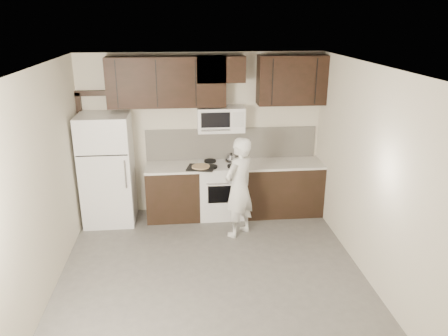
{
  "coord_description": "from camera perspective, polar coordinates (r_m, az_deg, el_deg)",
  "views": [
    {
      "loc": [
        -0.33,
        -4.87,
        3.25
      ],
      "look_at": [
        0.24,
        0.9,
        1.21
      ],
      "focal_mm": 35.0,
      "sensor_mm": 36.0,
      "label": 1
    }
  ],
  "objects": [
    {
      "name": "person",
      "position": [
        6.61,
        1.97,
        -2.57
      ],
      "size": [
        0.68,
        0.66,
        1.57
      ],
      "primitive_type": "imported",
      "rotation": [
        0.0,
        0.0,
        3.87
      ],
      "color": "white",
      "rests_on": "floor"
    },
    {
      "name": "baking_tray",
      "position": [
        7.05,
        -3.05,
        0.03
      ],
      "size": [
        0.49,
        0.41,
        0.02
      ],
      "primitive_type": "cube",
      "rotation": [
        0.0,
        0.0,
        -0.23
      ],
      "color": "black",
      "rests_on": "counter_run"
    },
    {
      "name": "microwave",
      "position": [
        7.14,
        -0.43,
        6.41
      ],
      "size": [
        0.76,
        0.42,
        0.4
      ],
      "color": "white",
      "rests_on": "upper_cabinets"
    },
    {
      "name": "upper_cabinets",
      "position": [
        7.04,
        -1.21,
        11.45
      ],
      "size": [
        3.48,
        0.35,
        0.78
      ],
      "color": "black",
      "rests_on": "back_wall"
    },
    {
      "name": "ceiling",
      "position": [
        4.92,
        -1.77,
        12.91
      ],
      "size": [
        4.5,
        4.5,
        0.0
      ],
      "primitive_type": "plane",
      "rotation": [
        3.14,
        0.0,
        0.0
      ],
      "color": "white",
      "rests_on": "back_wall"
    },
    {
      "name": "refrigerator",
      "position": [
        7.26,
        -14.98,
        -0.2
      ],
      "size": [
        0.8,
        0.76,
        1.8
      ],
      "color": "white",
      "rests_on": "floor"
    },
    {
      "name": "floor",
      "position": [
        5.87,
        -1.49,
        -14.29
      ],
      "size": [
        4.5,
        4.5,
        0.0
      ],
      "primitive_type": "plane",
      "color": "#585553",
      "rests_on": "ground"
    },
    {
      "name": "counter_run",
      "position": [
        7.42,
        2.01,
        -2.76
      ],
      "size": [
        2.95,
        0.64,
        0.91
      ],
      "color": "black",
      "rests_on": "floor"
    },
    {
      "name": "stove",
      "position": [
        7.39,
        -0.32,
        -2.82
      ],
      "size": [
        0.76,
        0.66,
        0.94
      ],
      "color": "white",
      "rests_on": "floor"
    },
    {
      "name": "saucepan",
      "position": [
        7.37,
        0.98,
        1.35
      ],
      "size": [
        0.26,
        0.16,
        0.15
      ],
      "color": "silver",
      "rests_on": "stove"
    },
    {
      "name": "back_wall",
      "position": [
        7.38,
        -2.88,
        4.42
      ],
      "size": [
        4.0,
        0.0,
        4.0
      ],
      "primitive_type": "plane",
      "rotation": [
        1.57,
        0.0,
        0.0
      ],
      "color": "beige",
      "rests_on": "ground"
    },
    {
      "name": "door_trim",
      "position": [
        7.53,
        -17.62,
        3.01
      ],
      "size": [
        0.5,
        0.08,
        2.12
      ],
      "color": "black",
      "rests_on": "floor"
    },
    {
      "name": "backsplash",
      "position": [
        7.45,
        0.99,
        3.23
      ],
      "size": [
        2.9,
        0.02,
        0.54
      ],
      "primitive_type": "cube",
      "color": "beige",
      "rests_on": "counter_run"
    },
    {
      "name": "pizza",
      "position": [
        7.04,
        -3.05,
        0.2
      ],
      "size": [
        0.35,
        0.35,
        0.02
      ],
      "primitive_type": "cylinder",
      "rotation": [
        0.0,
        0.0,
        -0.23
      ],
      "color": "#D0BE8C",
      "rests_on": "baking_tray"
    }
  ]
}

